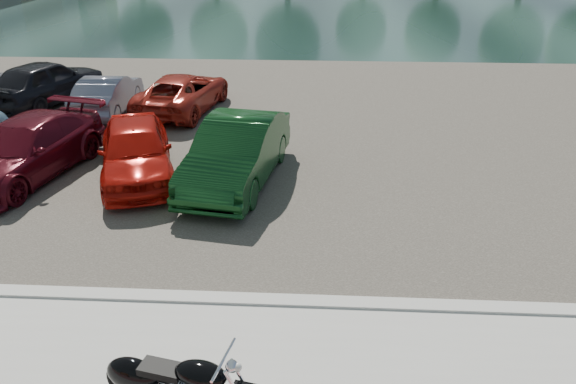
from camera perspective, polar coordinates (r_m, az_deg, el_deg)
name	(u,v)px	position (r m, az deg, el deg)	size (l,w,h in m)	color
kerb	(255,301)	(9.52, -3.36, -11.04)	(60.00, 0.30, 0.14)	beige
parking_lot	(287,126)	(17.56, -0.15, 6.72)	(60.00, 18.00, 0.04)	#3F3B33
river	(308,3)	(45.93, 2.07, 18.64)	(120.00, 40.00, 0.00)	#1A2E2E
motorcycle	(173,383)	(7.56, -11.62, -18.48)	(2.30, 0.89, 1.05)	black
car_3	(26,149)	(15.20, -25.11, 3.96)	(1.95, 4.79, 1.39)	#500B16
car_4	(136,150)	(14.15, -15.21, 4.12)	(1.68, 4.18, 1.43)	#B4140C
car_5	(237,152)	(13.46, -5.23, 4.07)	(1.62, 4.65, 1.53)	#103D18
car_8	(46,81)	(21.33, -23.38, 10.27)	(1.78, 4.44, 1.51)	black
car_9	(108,94)	(19.55, -17.83, 9.46)	(1.31, 3.76, 1.24)	slate
car_10	(183,92)	(19.17, -10.63, 9.93)	(2.05, 4.44, 1.23)	maroon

